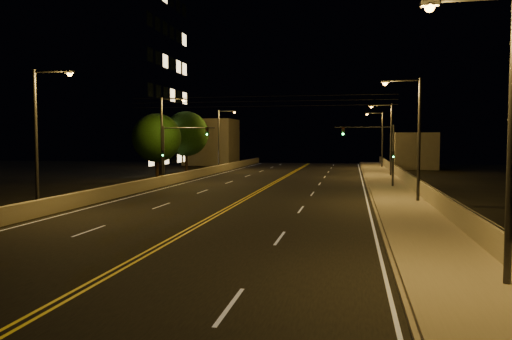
% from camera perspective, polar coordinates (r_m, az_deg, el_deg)
% --- Properties ---
extents(ground, '(160.00, 160.00, 0.00)m').
position_cam_1_polar(ground, '(13.78, -23.80, -14.94)').
color(ground, black).
rests_on(ground, ground).
extents(road, '(18.00, 120.00, 0.02)m').
position_cam_1_polar(road, '(31.91, -2.85, -4.21)').
color(road, black).
rests_on(road, ground).
extents(sidewalk, '(3.60, 120.00, 0.30)m').
position_cam_1_polar(sidewalk, '(31.16, 16.88, -4.28)').
color(sidewalk, gray).
rests_on(sidewalk, ground).
extents(curb, '(0.14, 120.00, 0.15)m').
position_cam_1_polar(curb, '(31.03, 13.43, -4.40)').
color(curb, gray).
rests_on(curb, ground).
extents(parapet_wall, '(0.30, 120.00, 1.00)m').
position_cam_1_polar(parapet_wall, '(31.29, 19.91, -3.11)').
color(parapet_wall, '#A19786').
rests_on(parapet_wall, sidewalk).
extents(jersey_barrier, '(0.45, 120.00, 0.93)m').
position_cam_1_polar(jersey_barrier, '(35.38, -18.18, -2.88)').
color(jersey_barrier, '#A19786').
rests_on(jersey_barrier, ground).
extents(distant_building_right, '(6.00, 10.00, 5.28)m').
position_cam_1_polar(distant_building_right, '(78.32, 17.50, 2.14)').
color(distant_building_right, slate).
rests_on(distant_building_right, ground).
extents(distant_building_left, '(8.00, 8.00, 7.70)m').
position_cam_1_polar(distant_building_left, '(85.23, -5.12, 3.20)').
color(distant_building_left, slate).
rests_on(distant_building_left, ground).
extents(parapet_rail, '(0.06, 120.00, 0.06)m').
position_cam_1_polar(parapet_rail, '(31.24, 19.93, -2.14)').
color(parapet_rail, black).
rests_on(parapet_rail, parapet_wall).
extents(lane_markings, '(17.32, 116.00, 0.00)m').
position_cam_1_polar(lane_markings, '(31.84, -2.89, -4.20)').
color(lane_markings, silver).
rests_on(lane_markings, road).
extents(streetlight_0, '(2.55, 0.28, 8.26)m').
position_cam_1_polar(streetlight_0, '(15.21, 26.11, 5.16)').
color(streetlight_0, '#2D2D33').
rests_on(streetlight_0, ground).
extents(streetlight_1, '(2.55, 0.28, 8.26)m').
position_cam_1_polar(streetlight_1, '(34.04, 17.65, 4.24)').
color(streetlight_1, '#2D2D33').
rests_on(streetlight_1, ground).
extents(streetlight_2, '(2.55, 0.28, 8.26)m').
position_cam_1_polar(streetlight_2, '(57.51, 14.90, 3.92)').
color(streetlight_2, '#2D2D33').
rests_on(streetlight_2, ground).
extents(streetlight_3, '(2.55, 0.28, 8.26)m').
position_cam_1_polar(streetlight_3, '(74.17, 14.01, 3.81)').
color(streetlight_3, '#2D2D33').
rests_on(streetlight_3, ground).
extents(streetlight_4, '(2.55, 0.28, 8.26)m').
position_cam_1_polar(streetlight_4, '(30.97, -23.41, 4.20)').
color(streetlight_4, '#2D2D33').
rests_on(streetlight_4, ground).
extents(streetlight_5, '(2.55, 0.28, 8.26)m').
position_cam_1_polar(streetlight_5, '(48.06, -10.38, 4.08)').
color(streetlight_5, '#2D2D33').
rests_on(streetlight_5, ground).
extents(streetlight_6, '(2.55, 0.28, 8.26)m').
position_cam_1_polar(streetlight_6, '(67.60, -4.04, 3.95)').
color(streetlight_6, '#2D2D33').
rests_on(streetlight_6, ground).
extents(traffic_signal_right, '(5.11, 0.31, 5.56)m').
position_cam_1_polar(traffic_signal_right, '(44.24, 14.04, 2.46)').
color(traffic_signal_right, '#2D2D33').
rests_on(traffic_signal_right, ground).
extents(traffic_signal_left, '(5.11, 0.31, 5.56)m').
position_cam_1_polar(traffic_signal_left, '(47.07, -9.32, 2.58)').
color(traffic_signal_left, '#2D2D33').
rests_on(traffic_signal_left, ground).
extents(overhead_wires, '(22.00, 0.03, 0.83)m').
position_cam_1_polar(overhead_wires, '(41.03, 0.30, 7.85)').
color(overhead_wires, black).
extents(building_tower, '(24.00, 15.00, 33.27)m').
position_cam_1_polar(building_tower, '(70.99, -19.28, 12.85)').
color(building_tower, slate).
rests_on(building_tower, ground).
extents(tree_0, '(5.22, 5.22, 7.08)m').
position_cam_1_polar(tree_0, '(54.53, -11.27, 3.61)').
color(tree_0, black).
rests_on(tree_0, ground).
extents(tree_1, '(4.83, 4.83, 6.55)m').
position_cam_1_polar(tree_1, '(62.34, -10.85, 3.29)').
color(tree_1, black).
rests_on(tree_1, ground).
extents(tree_2, '(5.91, 5.91, 8.00)m').
position_cam_1_polar(tree_2, '(66.66, -7.99, 4.12)').
color(tree_2, black).
rests_on(tree_2, ground).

